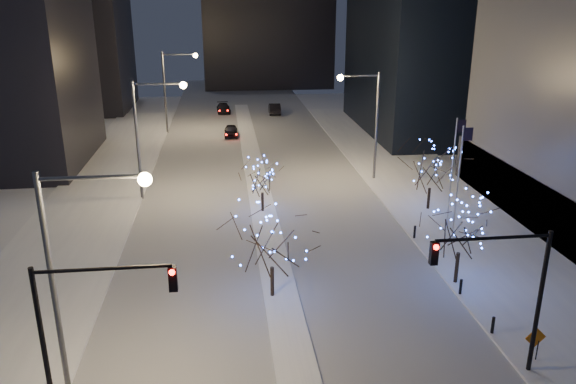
{
  "coord_description": "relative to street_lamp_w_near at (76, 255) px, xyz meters",
  "views": [
    {
      "loc": [
        -2.9,
        -19.12,
        16.16
      ],
      "look_at": [
        0.85,
        12.94,
        5.0
      ],
      "focal_mm": 35.0,
      "sensor_mm": 36.0,
      "label": 1
    }
  ],
  "objects": [
    {
      "name": "road",
      "position": [
        8.94,
        33.0,
        -6.49
      ],
      "size": [
        20.0,
        130.0,
        0.02
      ],
      "primitive_type": "cube",
      "color": "#A2A7B1",
      "rests_on": "ground"
    },
    {
      "name": "median",
      "position": [
        8.94,
        28.0,
        -6.42
      ],
      "size": [
        2.0,
        80.0,
        0.15
      ],
      "primitive_type": "cube",
      "color": "white",
      "rests_on": "ground"
    },
    {
      "name": "east_sidewalk",
      "position": [
        23.94,
        18.0,
        -6.42
      ],
      "size": [
        10.0,
        90.0,
        0.15
      ],
      "primitive_type": "cube",
      "color": "white",
      "rests_on": "ground"
    },
    {
      "name": "west_sidewalk",
      "position": [
        -5.06,
        18.0,
        -6.42
      ],
      "size": [
        8.0,
        90.0,
        0.15
      ],
      "primitive_type": "cube",
      "color": "white",
      "rests_on": "ground"
    },
    {
      "name": "filler_west_far",
      "position": [
        -17.06,
        68.0,
        1.5
      ],
      "size": [
        18.0,
        16.0,
        16.0
      ],
      "primitive_type": "cube",
      "color": "black",
      "rests_on": "ground"
    },
    {
      "name": "street_lamp_w_near",
      "position": [
        0.0,
        0.0,
        0.0
      ],
      "size": [
        4.4,
        0.56,
        10.0
      ],
      "color": "#595E66",
      "rests_on": "ground"
    },
    {
      "name": "street_lamp_w_mid",
      "position": [
        0.0,
        25.0,
        0.0
      ],
      "size": [
        4.4,
        0.56,
        10.0
      ],
      "color": "#595E66",
      "rests_on": "ground"
    },
    {
      "name": "street_lamp_w_far",
      "position": [
        0.0,
        50.0,
        0.0
      ],
      "size": [
        4.4,
        0.56,
        10.0
      ],
      "color": "#595E66",
      "rests_on": "ground"
    },
    {
      "name": "street_lamp_east",
      "position": [
        19.02,
        28.0,
        -0.05
      ],
      "size": [
        3.9,
        0.56,
        10.0
      ],
      "color": "#595E66",
      "rests_on": "ground"
    },
    {
      "name": "traffic_signal_west",
      "position": [
        0.5,
        -2.0,
        -1.74
      ],
      "size": [
        5.26,
        0.43,
        7.0
      ],
      "color": "black",
      "rests_on": "ground"
    },
    {
      "name": "traffic_signal_east",
      "position": [
        17.88,
        -1.0,
        -1.74
      ],
      "size": [
        5.26,
        0.43,
        7.0
      ],
      "color": "black",
      "rests_on": "ground"
    },
    {
      "name": "flagpoles",
      "position": [
        22.3,
        15.25,
        -1.7
      ],
      "size": [
        1.35,
        2.6,
        8.0
      ],
      "color": "silver",
      "rests_on": "east_sidewalk"
    },
    {
      "name": "bollards",
      "position": [
        19.14,
        8.0,
        -5.9
      ],
      "size": [
        0.16,
        12.16,
        0.9
      ],
      "color": "black",
      "rests_on": "east_sidewalk"
    },
    {
      "name": "car_near",
      "position": [
        6.92,
        47.07,
        -5.81
      ],
      "size": [
        1.72,
        4.08,
        1.38
      ],
      "primitive_type": "imported",
      "rotation": [
        0.0,
        0.0,
        -0.02
      ],
      "color": "black",
      "rests_on": "ground"
    },
    {
      "name": "car_mid",
      "position": [
        13.61,
        60.76,
        -5.72
      ],
      "size": [
        1.78,
        4.75,
        1.55
      ],
      "primitive_type": "imported",
      "rotation": [
        0.0,
        0.0,
        3.11
      ],
      "color": "black",
      "rests_on": "ground"
    },
    {
      "name": "car_far",
      "position": [
        6.13,
        62.37,
        -5.82
      ],
      "size": [
        2.14,
        4.76,
        1.35
      ],
      "primitive_type": "imported",
      "rotation": [
        0.0,
        0.0,
        0.05
      ],
      "color": "black",
      "rests_on": "ground"
    },
    {
      "name": "holiday_tree_median_near",
      "position": [
        8.44,
        7.09,
        -2.91
      ],
      "size": [
        5.36,
        5.36,
        5.47
      ],
      "color": "black",
      "rests_on": "median"
    },
    {
      "name": "holiday_tree_median_far",
      "position": [
        8.88,
        20.6,
        -3.69
      ],
      "size": [
        3.65,
        3.65,
        4.05
      ],
      "color": "black",
      "rests_on": "median"
    },
    {
      "name": "holiday_tree_plaza_near",
      "position": [
        19.44,
        7.41,
        -2.94
      ],
      "size": [
        4.14,
        4.14,
        5.23
      ],
      "color": "black",
      "rests_on": "east_sidewalk"
    },
    {
      "name": "holiday_tree_plaza_far",
      "position": [
        22.15,
        19.56,
        -2.9
      ],
      "size": [
        4.99,
        4.99,
        5.54
      ],
      "color": "black",
      "rests_on": "east_sidewalk"
    },
    {
      "name": "construction_sign",
      "position": [
        19.97,
        -0.35,
        -5.31
      ],
      "size": [
        1.05,
        0.1,
        1.73
      ],
      "rotation": [
        0.0,
        0.0,
        0.06
      ],
      "color": "black",
      "rests_on": "east_sidewalk"
    }
  ]
}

